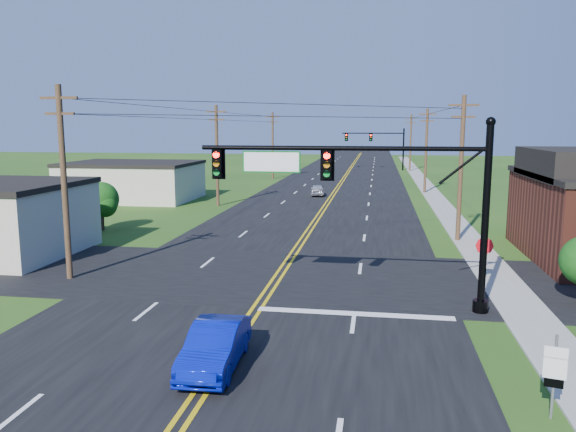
% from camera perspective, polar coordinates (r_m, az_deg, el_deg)
% --- Properties ---
extents(ground, '(260.00, 260.00, 0.00)m').
position_cam_1_polar(ground, '(16.21, -9.33, -17.15)').
color(ground, '#1C4212').
rests_on(ground, ground).
extents(road_main, '(16.00, 220.00, 0.04)m').
position_cam_1_polar(road_main, '(64.33, 4.81, 2.73)').
color(road_main, black).
rests_on(road_main, ground).
extents(road_cross, '(70.00, 10.00, 0.04)m').
position_cam_1_polar(road_cross, '(27.14, -1.31, -6.10)').
color(road_cross, black).
rests_on(road_cross, ground).
extents(sidewalk, '(2.00, 160.00, 0.08)m').
position_cam_1_polar(sidewalk, '(54.53, 15.08, 1.32)').
color(sidewalk, gray).
rests_on(sidewalk, ground).
extents(signal_mast_main, '(11.30, 0.60, 7.48)m').
position_cam_1_polar(signal_mast_main, '(21.89, 7.98, 2.76)').
color(signal_mast_main, black).
rests_on(signal_mast_main, ground).
extents(signal_mast_far, '(10.98, 0.60, 7.48)m').
position_cam_1_polar(signal_mast_far, '(93.79, 8.98, 7.42)').
color(signal_mast_far, black).
rests_on(signal_mast_far, ground).
extents(cream_bldg_far, '(12.20, 9.20, 3.70)m').
position_cam_1_polar(cream_bldg_far, '(57.19, -15.51, 3.48)').
color(cream_bldg_far, beige).
rests_on(cream_bldg_far, ground).
extents(utility_pole_left_a, '(1.80, 0.28, 9.00)m').
position_cam_1_polar(utility_pole_left_a, '(27.80, -21.81, 3.47)').
color(utility_pole_left_a, '#3D2F1B').
rests_on(utility_pole_left_a, ground).
extents(utility_pole_left_b, '(1.80, 0.28, 9.00)m').
position_cam_1_polar(utility_pole_left_b, '(50.85, -7.23, 6.32)').
color(utility_pole_left_b, '#3D2F1B').
rests_on(utility_pole_left_b, ground).
extents(utility_pole_left_c, '(1.80, 0.28, 9.00)m').
position_cam_1_polar(utility_pole_left_c, '(77.12, -1.57, 7.31)').
color(utility_pole_left_c, '#3D2F1B').
rests_on(utility_pole_left_c, ground).
extents(utility_pole_right_a, '(1.80, 0.28, 9.00)m').
position_cam_1_polar(utility_pole_right_a, '(36.19, 17.17, 4.88)').
color(utility_pole_right_a, '#3D2F1B').
rests_on(utility_pole_right_a, ground).
extents(utility_pole_right_b, '(1.80, 0.28, 9.00)m').
position_cam_1_polar(utility_pole_right_b, '(62.01, 13.86, 6.62)').
color(utility_pole_right_b, '#3D2F1B').
rests_on(utility_pole_right_b, ground).
extents(utility_pole_right_c, '(1.80, 0.28, 9.00)m').
position_cam_1_polar(utility_pole_right_c, '(91.93, 12.35, 7.40)').
color(utility_pole_right_c, '#3D2F1B').
rests_on(utility_pole_right_c, ground).
extents(tree_right_back, '(3.00, 3.00, 4.10)m').
position_cam_1_polar(tree_right_back, '(41.57, 24.76, 2.00)').
color(tree_right_back, '#3D2F1B').
rests_on(tree_right_back, ground).
extents(tree_left, '(2.40, 2.40, 3.37)m').
position_cam_1_polar(tree_left, '(40.68, -18.44, 1.61)').
color(tree_left, '#3D2F1B').
rests_on(tree_left, ground).
extents(blue_car, '(1.53, 4.08, 1.33)m').
position_cam_1_polar(blue_car, '(17.22, -7.40, -13.05)').
color(blue_car, '#0816B2').
rests_on(blue_car, ground).
extents(distant_car, '(1.80, 3.60, 1.18)m').
position_cam_1_polar(distant_car, '(58.15, 3.00, 2.63)').
color(distant_car, '#B3B3B8').
rests_on(distant_car, ground).
extents(route_sign, '(0.53, 0.15, 2.16)m').
position_cam_1_polar(route_sign, '(15.57, 25.46, -14.00)').
color(route_sign, slate).
rests_on(route_sign, ground).
extents(stop_sign, '(0.79, 0.11, 2.22)m').
position_cam_1_polar(stop_sign, '(26.76, 19.31, -3.35)').
color(stop_sign, slate).
rests_on(stop_sign, ground).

